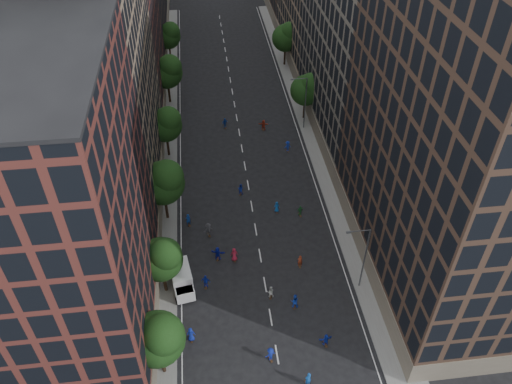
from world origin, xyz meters
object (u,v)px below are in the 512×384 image
(skater_1, at_px, (308,379))
(skater_2, at_px, (294,301))
(cargo_van, at_px, (182,279))
(streetlamp_near, at_px, (363,255))
(streetlamp_far, at_px, (304,100))
(skater_0, at_px, (191,335))

(skater_1, bearing_deg, skater_2, -115.85)
(skater_2, bearing_deg, skater_1, 96.49)
(cargo_van, bearing_deg, streetlamp_near, -16.05)
(streetlamp_near, bearing_deg, streetlamp_far, 90.00)
(skater_0, distance_m, skater_2, 11.61)
(streetlamp_near, distance_m, skater_0, 19.92)
(skater_2, bearing_deg, skater_0, 22.81)
(streetlamp_near, bearing_deg, cargo_van, 173.53)
(streetlamp_far, height_order, skater_1, streetlamp_far)
(skater_1, height_order, skater_2, skater_2)
(cargo_van, xyz_separation_m, skater_1, (11.74, -13.23, -0.43))
(streetlamp_far, bearing_deg, streetlamp_near, -90.00)
(cargo_van, relative_size, skater_1, 2.76)
(streetlamp_far, height_order, skater_0, streetlamp_far)
(streetlamp_far, bearing_deg, cargo_van, -122.62)
(streetlamp_near, xyz_separation_m, skater_0, (-18.87, -4.76, -4.26))
(streetlamp_far, bearing_deg, skater_2, -102.31)
(skater_0, bearing_deg, streetlamp_far, -116.39)
(streetlamp_near, relative_size, skater_1, 4.83)
(skater_1, distance_m, skater_2, 9.10)
(cargo_van, height_order, skater_1, cargo_van)
(streetlamp_near, distance_m, skater_1, 14.21)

